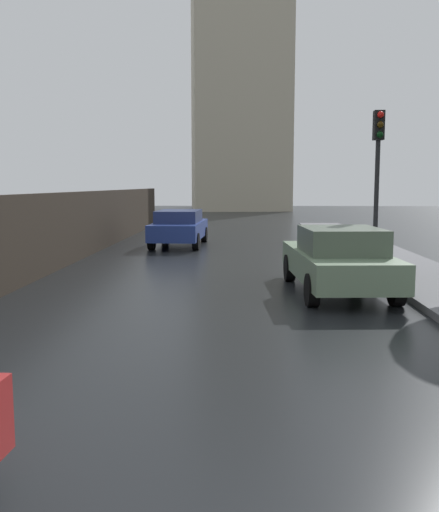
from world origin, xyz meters
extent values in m
cube|color=navy|center=(-1.61, 18.86, 0.60)|extent=(1.89, 4.45, 0.60)
cube|color=navy|center=(-1.61, 18.73, 1.12)|extent=(1.60, 2.40, 0.44)
cylinder|color=black|center=(-0.87, 17.38, 0.30)|extent=(0.24, 0.61, 0.61)
cylinder|color=black|center=(-2.45, 17.44, 0.30)|extent=(0.24, 0.61, 0.61)
cylinder|color=black|center=(-0.76, 20.27, 0.30)|extent=(0.24, 0.61, 0.61)
cylinder|color=black|center=(-2.34, 20.33, 0.30)|extent=(0.24, 0.61, 0.61)
cube|color=slate|center=(2.77, 9.55, 0.60)|extent=(2.01, 4.57, 0.57)
cube|color=#4D5C49|center=(2.79, 9.22, 1.15)|extent=(1.65, 2.03, 0.52)
cylinder|color=black|center=(1.88, 10.97, 0.32)|extent=(0.26, 0.64, 0.63)
cylinder|color=black|center=(3.48, 11.07, 0.32)|extent=(0.26, 0.64, 0.63)
cylinder|color=black|center=(2.05, 8.03, 0.32)|extent=(0.26, 0.64, 0.63)
cylinder|color=black|center=(3.66, 8.13, 0.32)|extent=(0.26, 0.64, 0.63)
cylinder|color=black|center=(4.25, 12.55, 1.79)|extent=(0.12, 0.12, 3.30)
cube|color=black|center=(4.25, 12.55, 3.81)|extent=(0.26, 0.26, 0.75)
sphere|color=red|center=(4.25, 12.37, 4.06)|extent=(0.17, 0.17, 0.17)
sphere|color=#392405|center=(4.25, 12.37, 3.81)|extent=(0.17, 0.17, 0.17)
sphere|color=black|center=(4.25, 12.37, 3.56)|extent=(0.17, 0.17, 0.17)
cube|color=#B2A88E|center=(0.39, 51.82, 12.59)|extent=(9.49, 12.19, 25.18)
camera|label=1|loc=(0.69, -2.76, 2.29)|focal=40.49mm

